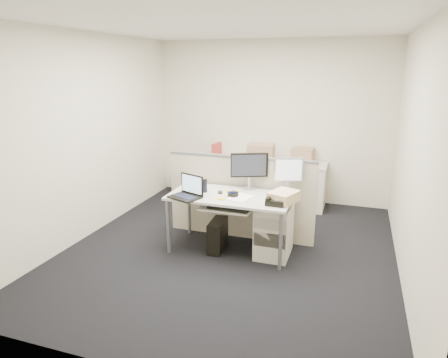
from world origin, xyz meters
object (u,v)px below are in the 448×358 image
(laptop, at_px, (184,187))
(desk, at_px, (230,200))
(monitor_main, at_px, (249,171))
(desk_phone, at_px, (276,202))

(laptop, bearing_deg, desk, 50.48)
(desk, height_order, monitor_main, monitor_main)
(monitor_main, bearing_deg, laptop, -159.52)
(desk, distance_m, laptop, 0.60)
(monitor_main, xyz_separation_m, laptop, (-0.64, -0.60, -0.10))
(desk, bearing_deg, monitor_main, 64.89)
(desk, xyz_separation_m, desk_phone, (0.60, -0.18, 0.10))
(monitor_main, distance_m, desk_phone, 0.70)
(laptop, height_order, desk_phone, laptop)
(laptop, bearing_deg, monitor_main, 63.86)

